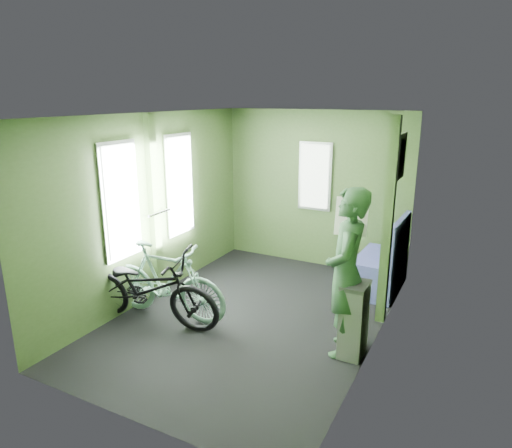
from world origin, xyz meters
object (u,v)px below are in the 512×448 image
at_px(bicycle_black, 149,325).
at_px(bench_seat, 381,269).
at_px(waste_box, 354,320).
at_px(bicycle_mint, 168,317).
at_px(passenger, 346,272).

bearing_deg(bicycle_black, bench_seat, -50.42).
bearing_deg(bicycle_black, waste_box, -84.87).
relative_size(bicycle_black, bench_seat, 1.73).
relative_size(bicycle_mint, passenger, 0.91).
xyz_separation_m(passenger, bench_seat, (-0.00, 1.67, -0.55)).
relative_size(waste_box, bench_seat, 0.76).
xyz_separation_m(bicycle_mint, waste_box, (2.12, 0.21, 0.38)).
bearing_deg(bicycle_mint, passenger, -86.39).
bearing_deg(bicycle_black, bicycle_mint, -24.66).
xyz_separation_m(bicycle_black, bicycle_mint, (0.08, 0.24, 0.00)).
relative_size(passenger, waste_box, 2.19).
relative_size(bicycle_mint, waste_box, 1.99).
distance_m(passenger, waste_box, 0.48).
height_order(bicycle_black, passenger, passenger).
bearing_deg(passenger, bench_seat, 168.48).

